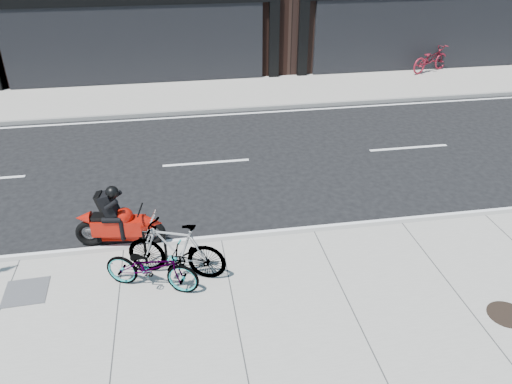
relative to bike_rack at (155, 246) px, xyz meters
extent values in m
plane|color=black|center=(1.32, 2.60, -0.59)|extent=(120.00, 120.00, 0.00)
cube|color=gray|center=(1.32, -2.40, -0.52)|extent=(60.00, 6.00, 0.13)
cube|color=gray|center=(1.32, 10.35, -0.52)|extent=(60.00, 3.50, 0.13)
cylinder|color=black|center=(-0.20, 0.07, -0.08)|extent=(0.05, 0.05, 0.75)
cylinder|color=black|center=(0.20, -0.07, -0.08)|extent=(0.05, 0.05, 0.75)
cylinder|color=black|center=(0.00, 0.00, 0.29)|extent=(0.41, 0.18, 0.05)
imported|color=gray|center=(-0.06, -0.65, 0.01)|extent=(1.87, 1.23, 0.93)
imported|color=gray|center=(0.39, -0.35, 0.11)|extent=(1.96, 1.16, 1.14)
torus|color=black|center=(-0.10, 0.90, -0.30)|extent=(0.61, 0.21, 0.60)
torus|color=black|center=(-1.37, 1.09, -0.30)|extent=(0.61, 0.21, 0.60)
cube|color=#A01107|center=(-0.74, 1.00, -0.12)|extent=(1.12, 0.50, 0.34)
cone|color=#A01107|center=(-0.07, 0.90, -0.06)|extent=(0.46, 0.45, 0.40)
sphere|color=#A01107|center=(-0.61, 0.98, 0.12)|extent=(0.36, 0.36, 0.36)
cube|color=black|center=(-1.01, 1.04, 0.10)|extent=(0.53, 0.32, 0.11)
cylinder|color=silver|center=(-1.21, 1.23, -0.31)|extent=(0.50, 0.15, 0.08)
cube|color=black|center=(-0.89, 1.02, 0.41)|extent=(0.40, 0.37, 0.53)
cube|color=black|center=(-1.03, 1.04, 0.48)|extent=(0.25, 0.30, 0.36)
sphere|color=black|center=(-0.78, 1.01, 0.68)|extent=(0.26, 0.26, 0.26)
imported|color=maroon|center=(11.41, 11.60, 0.09)|extent=(2.18, 1.51, 1.09)
cylinder|color=black|center=(5.88, -2.40, -0.45)|extent=(0.76, 0.76, 0.02)
cube|color=#474749|center=(-2.34, -0.41, -0.45)|extent=(0.78, 0.78, 0.02)
camera|label=1|loc=(0.60, -7.95, 5.55)|focal=35.00mm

